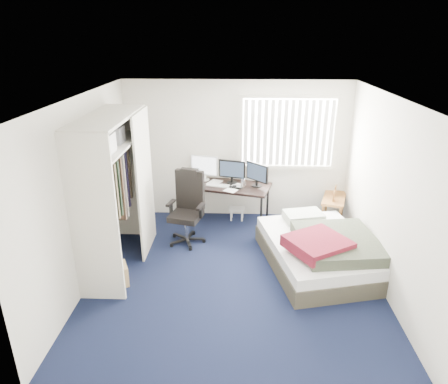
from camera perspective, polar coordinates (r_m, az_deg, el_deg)
ground at (r=5.84m, az=1.44°, el=-11.76°), size 4.20×4.20×0.00m
room_shell at (r=5.17m, az=1.60°, el=2.34°), size 4.20×4.20×4.20m
window_assembly at (r=7.15m, az=9.15°, el=8.33°), size 1.72×0.09×1.32m
closet at (r=5.74m, az=-15.33°, el=1.88°), size 0.64×1.84×2.22m
desk at (r=7.07m, az=0.58°, el=1.35°), size 1.60×1.04×1.19m
office_chair at (r=6.57m, az=-5.20°, el=-3.22°), size 0.69×0.69×1.21m
footstool at (r=7.38m, az=1.84°, el=-2.70°), size 0.29×0.23×0.22m
nightstand at (r=7.38m, az=15.41°, el=-1.20°), size 0.57×0.82×0.69m
bed at (r=6.08m, az=13.70°, el=-8.00°), size 1.82×2.18×0.63m
pine_box at (r=5.77m, az=-15.55°, el=-11.44°), size 0.46×0.42×0.28m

